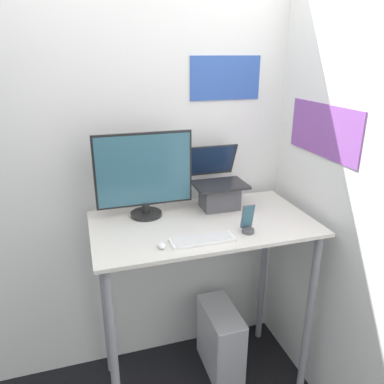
{
  "coord_description": "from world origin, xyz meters",
  "views": [
    {
      "loc": [
        -0.6,
        -1.42,
        2.01
      ],
      "look_at": [
        -0.06,
        0.33,
        1.33
      ],
      "focal_mm": 35.0,
      "sensor_mm": 36.0,
      "label": 1
    }
  ],
  "objects_px": {
    "cell_phone": "(248,224)",
    "laptop": "(219,190)",
    "computer_tower": "(220,340)",
    "monitor": "(144,176)",
    "keyboard": "(202,240)",
    "mouse": "(162,245)"
  },
  "relations": [
    {
      "from": "keyboard",
      "to": "mouse",
      "type": "distance_m",
      "value": 0.2
    },
    {
      "from": "keyboard",
      "to": "computer_tower",
      "type": "distance_m",
      "value": 1.0
    },
    {
      "from": "monitor",
      "to": "keyboard",
      "type": "height_order",
      "value": "monitor"
    },
    {
      "from": "monitor",
      "to": "computer_tower",
      "type": "height_order",
      "value": "monitor"
    },
    {
      "from": "mouse",
      "to": "laptop",
      "type": "bearing_deg",
      "value": 42.31
    },
    {
      "from": "monitor",
      "to": "keyboard",
      "type": "relative_size",
      "value": 1.69
    },
    {
      "from": "keyboard",
      "to": "computer_tower",
      "type": "relative_size",
      "value": 0.68
    },
    {
      "from": "laptop",
      "to": "mouse",
      "type": "distance_m",
      "value": 0.59
    },
    {
      "from": "laptop",
      "to": "monitor",
      "type": "xyz_separation_m",
      "value": [
        -0.44,
        -0.0,
        0.13
      ]
    },
    {
      "from": "cell_phone",
      "to": "computer_tower",
      "type": "xyz_separation_m",
      "value": [
        -0.02,
        0.27,
        -0.96
      ]
    },
    {
      "from": "mouse",
      "to": "keyboard",
      "type": "bearing_deg",
      "value": 2.09
    },
    {
      "from": "cell_phone",
      "to": "keyboard",
      "type": "bearing_deg",
      "value": -174.22
    },
    {
      "from": "cell_phone",
      "to": "computer_tower",
      "type": "distance_m",
      "value": 1.0
    },
    {
      "from": "laptop",
      "to": "cell_phone",
      "type": "height_order",
      "value": "laptop"
    },
    {
      "from": "cell_phone",
      "to": "computer_tower",
      "type": "height_order",
      "value": "cell_phone"
    },
    {
      "from": "mouse",
      "to": "monitor",
      "type": "bearing_deg",
      "value": 90.26
    },
    {
      "from": "laptop",
      "to": "computer_tower",
      "type": "relative_size",
      "value": 0.76
    },
    {
      "from": "cell_phone",
      "to": "laptop",
      "type": "bearing_deg",
      "value": 93.5
    },
    {
      "from": "mouse",
      "to": "computer_tower",
      "type": "relative_size",
      "value": 0.13
    },
    {
      "from": "mouse",
      "to": "cell_phone",
      "type": "relative_size",
      "value": 0.39
    },
    {
      "from": "monitor",
      "to": "laptop",
      "type": "bearing_deg",
      "value": 0.24
    },
    {
      "from": "monitor",
      "to": "computer_tower",
      "type": "distance_m",
      "value": 1.23
    }
  ]
}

